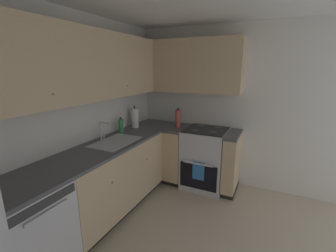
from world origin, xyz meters
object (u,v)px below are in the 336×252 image
object	(u,v)px
dishwasher	(27,235)
paper_towel_roll	(135,118)
oil_bottle	(178,118)
soap_bottle	(121,126)
oven_range	(205,158)

from	to	relation	value
dishwasher	paper_towel_roll	world-z (taller)	paper_towel_roll
paper_towel_roll	oil_bottle	world-z (taller)	paper_towel_roll
soap_bottle	oil_bottle	size ratio (longest dim) A/B	0.75
dishwasher	soap_bottle	xyz separation A→B (m)	(1.59, 0.18, 0.57)
soap_bottle	paper_towel_roll	world-z (taller)	paper_towel_roll
dishwasher	oven_range	bearing A→B (deg)	-21.62
oven_range	oil_bottle	world-z (taller)	oil_bottle
oven_range	oil_bottle	bearing A→B (deg)	92.32
paper_towel_roll	oil_bottle	size ratio (longest dim) A/B	1.21
paper_towel_roll	soap_bottle	bearing A→B (deg)	176.54
oil_bottle	dishwasher	bearing A→B (deg)	168.96
oven_range	oil_bottle	distance (m)	0.74
dishwasher	oil_bottle	distance (m)	2.34
oven_range	soap_bottle	world-z (taller)	soap_bottle
oven_range	paper_towel_roll	distance (m)	1.25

